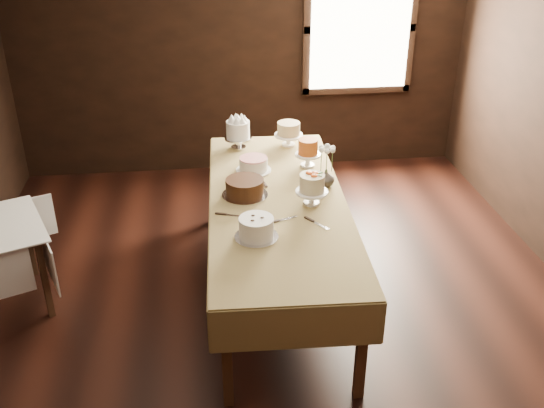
{
  "coord_description": "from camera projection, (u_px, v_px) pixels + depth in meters",
  "views": [
    {
      "loc": [
        -0.46,
        -3.71,
        3.02
      ],
      "look_at": [
        0.0,
        0.2,
        0.95
      ],
      "focal_mm": 40.43,
      "sensor_mm": 36.0,
      "label": 1
    }
  ],
  "objects": [
    {
      "name": "display_table",
      "position": [
        278.0,
        207.0,
        4.78
      ],
      "size": [
        1.15,
        2.73,
        0.83
      ],
      "rotation": [
        0.0,
        0.0,
        -0.04
      ],
      "color": "#3E2718",
      "rests_on": "ground"
    },
    {
      "name": "cake_server_a",
      "position": [
        288.0,
        218.0,
        4.49
      ],
      "size": [
        0.23,
        0.11,
        0.01
      ],
      "primitive_type": "cube",
      "rotation": [
        0.0,
        0.0,
        0.36
      ],
      "color": "silver",
      "rests_on": "display_table"
    },
    {
      "name": "cake_lattice",
      "position": [
        254.0,
        165.0,
        5.21
      ],
      "size": [
        0.31,
        0.31,
        0.11
      ],
      "color": "white",
      "rests_on": "display_table"
    },
    {
      "name": "window",
      "position": [
        360.0,
        29.0,
        6.68
      ],
      "size": [
        1.1,
        0.05,
        1.3
      ],
      "primitive_type": "cube",
      "color": "#FFEABF",
      "rests_on": "wall_back"
    },
    {
      "name": "cake_meringue",
      "position": [
        238.0,
        136.0,
        5.62
      ],
      "size": [
        0.26,
        0.26,
        0.27
      ],
      "color": "silver",
      "rests_on": "display_table"
    },
    {
      "name": "wall_back",
      "position": [
        242.0,
        49.0,
        6.7
      ],
      "size": [
        5.0,
        0.02,
        2.8
      ],
      "primitive_type": "cube",
      "color": "black",
      "rests_on": "ground"
    },
    {
      "name": "cake_swirl",
      "position": [
        256.0,
        229.0,
        4.21
      ],
      "size": [
        0.31,
        0.31,
        0.16
      ],
      "color": "silver",
      "rests_on": "display_table"
    },
    {
      "name": "cake_server_b",
      "position": [
        321.0,
        226.0,
        4.39
      ],
      "size": [
        0.16,
        0.21,
        0.01
      ],
      "primitive_type": "cube",
      "rotation": [
        0.0,
        0.0,
        -0.95
      ],
      "color": "silver",
      "rests_on": "display_table"
    },
    {
      "name": "cake_chocolate",
      "position": [
        245.0,
        188.0,
        4.79
      ],
      "size": [
        0.42,
        0.42,
        0.14
      ],
      "color": "silver",
      "rests_on": "display_table"
    },
    {
      "name": "cake_caramel",
      "position": [
        308.0,
        154.0,
        5.27
      ],
      "size": [
        0.22,
        0.22,
        0.26
      ],
      "color": "white",
      "rests_on": "display_table"
    },
    {
      "name": "cake_server_d",
      "position": [
        318.0,
        183.0,
        5.02
      ],
      "size": [
        0.13,
        0.23,
        0.01
      ],
      "primitive_type": "cube",
      "rotation": [
        0.0,
        0.0,
        1.1
      ],
      "color": "silver",
      "rests_on": "display_table"
    },
    {
      "name": "flower_bouquet",
      "position": [
        327.0,
        156.0,
        4.85
      ],
      "size": [
        0.14,
        0.14,
        0.2
      ],
      "primitive_type": null,
      "color": "white",
      "rests_on": "flower_vase"
    },
    {
      "name": "cake_server_c",
      "position": [
        261.0,
        179.0,
        5.08
      ],
      "size": [
        0.06,
        0.24,
        0.01
      ],
      "primitive_type": "cube",
      "rotation": [
        0.0,
        0.0,
        1.74
      ],
      "color": "silver",
      "rests_on": "display_table"
    },
    {
      "name": "cake_server_e",
      "position": [
        237.0,
        216.0,
        4.52
      ],
      "size": [
        0.24,
        0.1,
        0.01
      ],
      "primitive_type": "cube",
      "rotation": [
        0.0,
        0.0,
        -0.33
      ],
      "color": "silver",
      "rests_on": "display_table"
    },
    {
      "name": "cake_speckled",
      "position": [
        289.0,
        135.0,
        5.69
      ],
      "size": [
        0.28,
        0.28,
        0.24
      ],
      "color": "white",
      "rests_on": "display_table"
    },
    {
      "name": "floor",
      "position": [
        275.0,
        325.0,
        4.71
      ],
      "size": [
        5.0,
        6.0,
        0.01
      ],
      "primitive_type": "cube",
      "color": "black",
      "rests_on": "ground"
    },
    {
      "name": "flower_vase",
      "position": [
        326.0,
        178.0,
        4.94
      ],
      "size": [
        0.19,
        0.19,
        0.14
      ],
      "primitive_type": "imported",
      "rotation": [
        0.0,
        0.0,
        0.54
      ],
      "color": "#2D2823",
      "rests_on": "display_table"
    },
    {
      "name": "cake_flowers",
      "position": [
        312.0,
        191.0,
        4.65
      ],
      "size": [
        0.25,
        0.25,
        0.26
      ],
      "color": "white",
      "rests_on": "display_table"
    }
  ]
}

